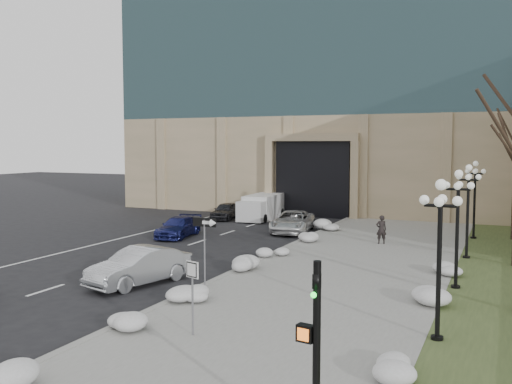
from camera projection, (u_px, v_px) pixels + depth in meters
ground at (67, 372)px, 14.37m from camera, size 160.00×160.00×0.00m
sidewalk at (346, 270)px, 25.73m from camera, size 9.00×40.00×0.12m
curb at (255, 262)px, 27.54m from camera, size 0.30×40.00×0.14m
grass_strip at (503, 285)px, 23.13m from camera, size 4.00×40.00×0.10m
office_tower at (373, 8)px, 53.40m from camera, size 40.00×24.70×36.00m
car_b at (139, 266)px, 23.32m from camera, size 2.73×4.84×1.51m
car_c at (178, 227)px, 35.34m from camera, size 2.29×4.46×1.24m
car_d at (292, 222)px, 37.21m from camera, size 3.11×5.38×1.41m
car_e at (226, 211)px, 43.75m from camera, size 1.97×3.96×1.30m
pedestrian at (381, 229)px, 32.27m from camera, size 0.70×0.60×1.63m
box_truck at (262, 207)px, 43.90m from camera, size 2.35×5.95×1.86m
one_way_sign at (208, 231)px, 22.29m from camera, size 1.06×0.28×2.86m
keep_sign at (192, 282)px, 16.71m from camera, size 0.49×0.20×2.33m
traffic_signal at (315, 360)px, 10.36m from camera, size 0.63×0.83×3.66m
snow_clump_a at (2, 379)px, 13.24m from camera, size 1.10×1.60×0.36m
snow_clump_b at (125, 325)px, 17.16m from camera, size 1.10×1.60×0.36m
snow_clump_c at (188, 296)px, 20.48m from camera, size 1.10×1.60×0.36m
snow_clump_d at (242, 267)px, 25.30m from camera, size 1.10×1.60×0.36m
snow_clump_e at (273, 253)px, 28.66m from camera, size 1.10×1.60×0.36m
snow_clump_f at (309, 238)px, 33.12m from camera, size 1.10×1.60×0.36m
snow_clump_g at (326, 228)px, 37.30m from camera, size 1.10×1.60×0.36m
snow_clump_h at (403, 370)px, 13.73m from camera, size 1.10×1.60×0.36m
snow_clump_i at (426, 300)px, 19.97m from camera, size 1.10×1.60×0.36m
snow_clump_j at (446, 271)px, 24.59m from camera, size 1.10×1.60×0.36m
lamppost_a at (440, 238)px, 16.26m from camera, size 1.18×1.18×4.76m
lamppost_b at (458, 213)px, 22.19m from camera, size 1.18×1.18×4.76m
lamppost_c at (468, 199)px, 28.12m from camera, size 1.18×1.18×4.76m
lamppost_d at (475, 189)px, 34.05m from camera, size 1.18×1.18×4.76m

